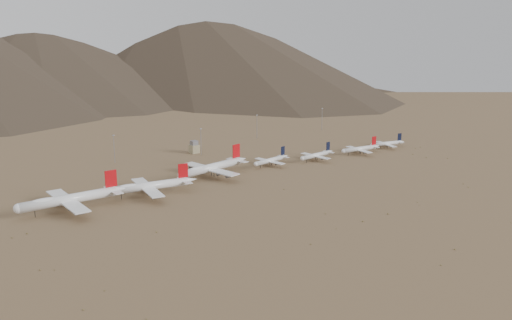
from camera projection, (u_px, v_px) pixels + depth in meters
ground at (243, 187)px, 434.80m from camera, size 3000.00×3000.00×0.00m
widebody_west at (70, 199)px, 379.55m from camera, size 77.84×59.59×23.11m
widebody_centre at (149, 186)px, 412.29m from camera, size 68.90×53.83×20.63m
widebody_east at (212, 167)px, 461.63m from camera, size 74.43×58.10×22.27m
narrowbody_a at (271, 160)px, 497.94m from camera, size 43.46×31.65×14.42m
narrowbody_b at (317, 155)px, 516.62m from camera, size 43.79×31.63×14.46m
narrowbody_c at (360, 149)px, 540.83m from camera, size 45.54×33.10×15.09m
narrowbody_d at (387, 143)px, 566.39m from camera, size 39.87×29.39×13.41m
control_tower at (194, 148)px, 543.59m from camera, size 8.00×8.00×12.00m
mast_west at (114, 148)px, 503.03m from camera, size 2.00×0.60×25.70m
mast_centre at (201, 140)px, 532.93m from camera, size 2.00×0.60×25.70m
mast_east at (257, 125)px, 608.25m from camera, size 2.00×0.60×25.70m
mast_far_east at (322, 118)px, 652.65m from camera, size 2.00×0.60×25.70m
desert_scrub at (336, 210)px, 380.18m from camera, size 430.96×182.48×0.87m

